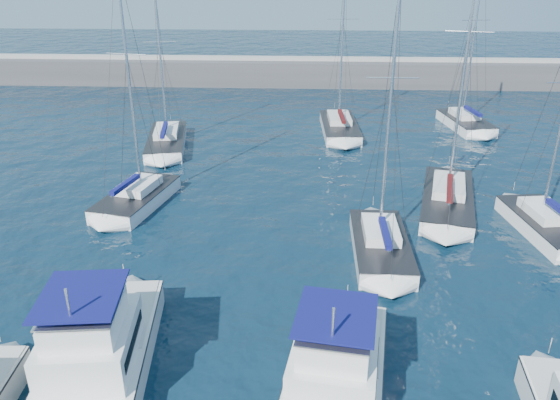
{
  "coord_description": "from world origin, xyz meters",
  "views": [
    {
      "loc": [
        -1.06,
        -19.21,
        14.99
      ],
      "look_at": [
        -2.4,
        7.75,
        3.0
      ],
      "focal_mm": 35.0,
      "sensor_mm": 36.0,
      "label": 1
    }
  ],
  "objects_px": {
    "motor_yacht_port_inner": "(98,351)",
    "sailboat_mid_e": "(547,225)",
    "sailboat_mid_d": "(447,199)",
    "sailboat_back_b": "(339,127)",
    "sailboat_mid_a": "(137,197)",
    "sailboat_back_c": "(465,122)",
    "sailboat_back_a": "(167,141)",
    "motor_yacht_stbd_inner": "(335,373)",
    "sailboat_mid_c": "(380,245)"
  },
  "relations": [
    {
      "from": "sailboat_mid_d",
      "to": "sailboat_back_b",
      "type": "relative_size",
      "value": 1.09
    },
    {
      "from": "sailboat_mid_a",
      "to": "sailboat_mid_c",
      "type": "distance_m",
      "value": 16.34
    },
    {
      "from": "sailboat_mid_a",
      "to": "sailboat_mid_e",
      "type": "xyz_separation_m",
      "value": [
        25.46,
        -2.73,
        -0.02
      ]
    },
    {
      "from": "sailboat_mid_a",
      "to": "sailboat_back_a",
      "type": "xyz_separation_m",
      "value": [
        -0.99,
        12.3,
        -0.04
      ]
    },
    {
      "from": "sailboat_back_a",
      "to": "sailboat_back_b",
      "type": "relative_size",
      "value": 0.86
    },
    {
      "from": "sailboat_mid_e",
      "to": "sailboat_back_a",
      "type": "height_order",
      "value": "sailboat_mid_e"
    },
    {
      "from": "sailboat_mid_d",
      "to": "sailboat_mid_a",
      "type": "bearing_deg",
      "value": -164.19
    },
    {
      "from": "sailboat_mid_a",
      "to": "sailboat_mid_d",
      "type": "xyz_separation_m",
      "value": [
        20.44,
        0.85,
        -0.01
      ]
    },
    {
      "from": "sailboat_mid_a",
      "to": "sailboat_mid_c",
      "type": "relative_size",
      "value": 1.01
    },
    {
      "from": "sailboat_back_c",
      "to": "sailboat_back_b",
      "type": "bearing_deg",
      "value": -179.26
    },
    {
      "from": "sailboat_mid_e",
      "to": "sailboat_back_b",
      "type": "bearing_deg",
      "value": 111.28
    },
    {
      "from": "motor_yacht_stbd_inner",
      "to": "sailboat_back_b",
      "type": "height_order",
      "value": "sailboat_back_b"
    },
    {
      "from": "motor_yacht_stbd_inner",
      "to": "sailboat_mid_e",
      "type": "relative_size",
      "value": 0.6
    },
    {
      "from": "sailboat_mid_a",
      "to": "sailboat_mid_d",
      "type": "bearing_deg",
      "value": 14.95
    },
    {
      "from": "sailboat_mid_a",
      "to": "sailboat_back_c",
      "type": "bearing_deg",
      "value": 48.94
    },
    {
      "from": "sailboat_mid_a",
      "to": "sailboat_mid_c",
      "type": "bearing_deg",
      "value": -7.99
    },
    {
      "from": "sailboat_back_c",
      "to": "sailboat_mid_d",
      "type": "bearing_deg",
      "value": -116.91
    },
    {
      "from": "sailboat_mid_c",
      "to": "sailboat_back_c",
      "type": "height_order",
      "value": "sailboat_back_c"
    },
    {
      "from": "sailboat_back_b",
      "to": "sailboat_back_c",
      "type": "height_order",
      "value": "sailboat_back_b"
    },
    {
      "from": "sailboat_mid_c",
      "to": "sailboat_back_a",
      "type": "xyz_separation_m",
      "value": [
        -16.29,
        18.04,
        -0.04
      ]
    },
    {
      "from": "sailboat_mid_d",
      "to": "sailboat_back_b",
      "type": "bearing_deg",
      "value": 124.28
    },
    {
      "from": "sailboat_mid_d",
      "to": "motor_yacht_stbd_inner",
      "type": "bearing_deg",
      "value": -101.39
    },
    {
      "from": "sailboat_mid_c",
      "to": "sailboat_mid_d",
      "type": "xyz_separation_m",
      "value": [
        5.14,
        6.59,
        -0.0
      ]
    },
    {
      "from": "motor_yacht_stbd_inner",
      "to": "sailboat_back_a",
      "type": "bearing_deg",
      "value": 123.44
    },
    {
      "from": "sailboat_back_b",
      "to": "sailboat_mid_e",
      "type": "bearing_deg",
      "value": -63.32
    },
    {
      "from": "motor_yacht_stbd_inner",
      "to": "sailboat_mid_a",
      "type": "xyz_separation_m",
      "value": [
        -12.31,
        16.72,
        -0.59
      ]
    },
    {
      "from": "motor_yacht_stbd_inner",
      "to": "sailboat_back_b",
      "type": "bearing_deg",
      "value": 95.67
    },
    {
      "from": "sailboat_back_b",
      "to": "sailboat_back_c",
      "type": "distance_m",
      "value": 12.38
    },
    {
      "from": "motor_yacht_port_inner",
      "to": "sailboat_back_c",
      "type": "bearing_deg",
      "value": 50.2
    },
    {
      "from": "sailboat_mid_a",
      "to": "sailboat_mid_d",
      "type": "relative_size",
      "value": 0.88
    },
    {
      "from": "sailboat_back_b",
      "to": "sailboat_back_c",
      "type": "bearing_deg",
      "value": 7.21
    },
    {
      "from": "motor_yacht_port_inner",
      "to": "sailboat_mid_c",
      "type": "bearing_deg",
      "value": 33.61
    },
    {
      "from": "motor_yacht_port_inner",
      "to": "motor_yacht_stbd_inner",
      "type": "distance_m",
      "value": 9.12
    },
    {
      "from": "motor_yacht_port_inner",
      "to": "sailboat_mid_e",
      "type": "distance_m",
      "value": 25.86
    },
    {
      "from": "motor_yacht_port_inner",
      "to": "sailboat_back_c",
      "type": "height_order",
      "value": "sailboat_back_c"
    },
    {
      "from": "motor_yacht_stbd_inner",
      "to": "sailboat_back_c",
      "type": "bearing_deg",
      "value": 77.55
    },
    {
      "from": "sailboat_mid_e",
      "to": "sailboat_back_c",
      "type": "distance_m",
      "value": 22.18
    },
    {
      "from": "motor_yacht_port_inner",
      "to": "sailboat_back_b",
      "type": "relative_size",
      "value": 0.56
    },
    {
      "from": "sailboat_mid_c",
      "to": "sailboat_mid_e",
      "type": "height_order",
      "value": "sailboat_mid_c"
    },
    {
      "from": "sailboat_mid_a",
      "to": "sailboat_mid_c",
      "type": "height_order",
      "value": "sailboat_mid_a"
    },
    {
      "from": "sailboat_mid_c",
      "to": "sailboat_mid_d",
      "type": "height_order",
      "value": "sailboat_mid_d"
    },
    {
      "from": "sailboat_mid_d",
      "to": "sailboat_back_b",
      "type": "height_order",
      "value": "sailboat_mid_d"
    },
    {
      "from": "sailboat_mid_a",
      "to": "sailboat_mid_d",
      "type": "height_order",
      "value": "sailboat_mid_d"
    },
    {
      "from": "motor_yacht_stbd_inner",
      "to": "sailboat_mid_c",
      "type": "xyz_separation_m",
      "value": [
        2.98,
        10.99,
        -0.59
      ]
    },
    {
      "from": "sailboat_back_a",
      "to": "sailboat_mid_d",
      "type": "bearing_deg",
      "value": -37.62
    },
    {
      "from": "sailboat_mid_e",
      "to": "sailboat_back_c",
      "type": "bearing_deg",
      "value": 79.51
    },
    {
      "from": "sailboat_back_a",
      "to": "sailboat_back_c",
      "type": "distance_m",
      "value": 28.28
    },
    {
      "from": "sailboat_mid_a",
      "to": "sailboat_back_a",
      "type": "bearing_deg",
      "value": 107.19
    },
    {
      "from": "sailboat_mid_e",
      "to": "sailboat_mid_a",
      "type": "bearing_deg",
      "value": 165.76
    },
    {
      "from": "motor_yacht_port_inner",
      "to": "sailboat_mid_d",
      "type": "relative_size",
      "value": 0.51
    }
  ]
}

